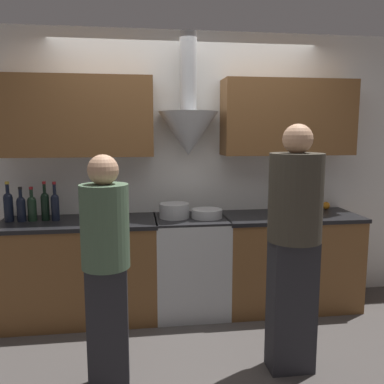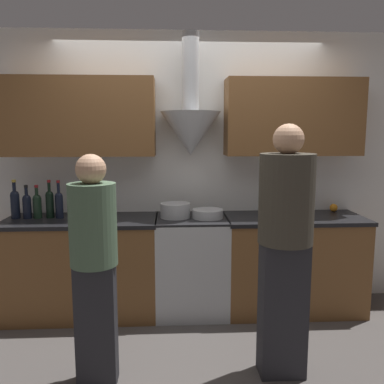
{
  "view_description": "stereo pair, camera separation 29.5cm",
  "coord_description": "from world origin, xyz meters",
  "px_view_note": "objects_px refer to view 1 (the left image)",
  "views": [
    {
      "loc": [
        -0.49,
        -3.26,
        1.67
      ],
      "look_at": [
        0.0,
        0.24,
        1.14
      ],
      "focal_mm": 38.0,
      "sensor_mm": 36.0,
      "label": 1
    },
    {
      "loc": [
        -0.19,
        -3.28,
        1.67
      ],
      "look_at": [
        0.0,
        0.24,
        1.14
      ],
      "focal_mm": 38.0,
      "sensor_mm": 36.0,
      "label": 2
    }
  ],
  "objects_px": {
    "stove_range": "(190,264)",
    "orange_fruit": "(326,206)",
    "person_foreground_right": "(294,239)",
    "wine_bottle_2": "(32,207)",
    "stock_pot": "(174,211)",
    "mixing_bowl": "(207,213)",
    "wine_bottle_4": "(55,205)",
    "person_foreground_left": "(106,263)",
    "wine_bottle_3": "(45,205)",
    "wine_bottle_0": "(8,205)",
    "wine_bottle_1": "(21,207)"
  },
  "relations": [
    {
      "from": "stock_pot",
      "to": "wine_bottle_2",
      "type": "bearing_deg",
      "value": 178.12
    },
    {
      "from": "stock_pot",
      "to": "wine_bottle_4",
      "type": "bearing_deg",
      "value": 178.3
    },
    {
      "from": "mixing_bowl",
      "to": "stock_pot",
      "type": "bearing_deg",
      "value": 171.81
    },
    {
      "from": "wine_bottle_1",
      "to": "orange_fruit",
      "type": "bearing_deg",
      "value": 3.17
    },
    {
      "from": "wine_bottle_3",
      "to": "wine_bottle_2",
      "type": "bearing_deg",
      "value": -174.24
    },
    {
      "from": "wine_bottle_1",
      "to": "wine_bottle_4",
      "type": "bearing_deg",
      "value": 0.09
    },
    {
      "from": "wine_bottle_0",
      "to": "person_foreground_right",
      "type": "height_order",
      "value": "person_foreground_right"
    },
    {
      "from": "mixing_bowl",
      "to": "person_foreground_left",
      "type": "distance_m",
      "value": 1.34
    },
    {
      "from": "wine_bottle_2",
      "to": "stock_pot",
      "type": "bearing_deg",
      "value": -1.88
    },
    {
      "from": "stock_pot",
      "to": "orange_fruit",
      "type": "relative_size",
      "value": 3.55
    },
    {
      "from": "mixing_bowl",
      "to": "person_foreground_right",
      "type": "bearing_deg",
      "value": -67.2
    },
    {
      "from": "wine_bottle_3",
      "to": "stock_pot",
      "type": "bearing_deg",
      "value": -2.62
    },
    {
      "from": "mixing_bowl",
      "to": "orange_fruit",
      "type": "distance_m",
      "value": 1.28
    },
    {
      "from": "stove_range",
      "to": "person_foreground_right",
      "type": "relative_size",
      "value": 0.52
    },
    {
      "from": "stove_range",
      "to": "wine_bottle_0",
      "type": "bearing_deg",
      "value": 178.05
    },
    {
      "from": "wine_bottle_4",
      "to": "mixing_bowl",
      "type": "bearing_deg",
      "value": -3.13
    },
    {
      "from": "wine_bottle_2",
      "to": "wine_bottle_0",
      "type": "bearing_deg",
      "value": 179.42
    },
    {
      "from": "wine_bottle_0",
      "to": "wine_bottle_1",
      "type": "xyz_separation_m",
      "value": [
        0.11,
        -0.01,
        -0.02
      ]
    },
    {
      "from": "orange_fruit",
      "to": "person_foreground_left",
      "type": "xyz_separation_m",
      "value": [
        -2.09,
        -1.27,
        -0.08
      ]
    },
    {
      "from": "wine_bottle_2",
      "to": "wine_bottle_3",
      "type": "bearing_deg",
      "value": 5.76
    },
    {
      "from": "orange_fruit",
      "to": "person_foreground_left",
      "type": "height_order",
      "value": "person_foreground_left"
    },
    {
      "from": "wine_bottle_4",
      "to": "wine_bottle_3",
      "type": "bearing_deg",
      "value": 166.75
    },
    {
      "from": "wine_bottle_4",
      "to": "person_foreground_left",
      "type": "height_order",
      "value": "person_foreground_left"
    },
    {
      "from": "mixing_bowl",
      "to": "wine_bottle_3",
      "type": "bearing_deg",
      "value": 176.23
    },
    {
      "from": "wine_bottle_0",
      "to": "orange_fruit",
      "type": "xyz_separation_m",
      "value": [
        2.99,
        0.15,
        -0.11
      ]
    },
    {
      "from": "wine_bottle_3",
      "to": "mixing_bowl",
      "type": "bearing_deg",
      "value": -3.77
    },
    {
      "from": "stove_range",
      "to": "mixing_bowl",
      "type": "xyz_separation_m",
      "value": [
        0.15,
        -0.03,
        0.48
      ]
    },
    {
      "from": "person_foreground_right",
      "to": "mixing_bowl",
      "type": "bearing_deg",
      "value": 112.8
    },
    {
      "from": "orange_fruit",
      "to": "person_foreground_right",
      "type": "xyz_separation_m",
      "value": [
        -0.84,
        -1.24,
        0.02
      ]
    },
    {
      "from": "wine_bottle_0",
      "to": "person_foreground_right",
      "type": "distance_m",
      "value": 2.42
    },
    {
      "from": "wine_bottle_1",
      "to": "orange_fruit",
      "type": "height_order",
      "value": "wine_bottle_1"
    },
    {
      "from": "wine_bottle_1",
      "to": "person_foreground_left",
      "type": "relative_size",
      "value": 0.2
    },
    {
      "from": "wine_bottle_4",
      "to": "person_foreground_left",
      "type": "bearing_deg",
      "value": -65.46
    },
    {
      "from": "stove_range",
      "to": "mixing_bowl",
      "type": "height_order",
      "value": "mixing_bowl"
    },
    {
      "from": "wine_bottle_1",
      "to": "orange_fruit",
      "type": "distance_m",
      "value": 2.89
    },
    {
      "from": "stove_range",
      "to": "orange_fruit",
      "type": "distance_m",
      "value": 1.5
    },
    {
      "from": "wine_bottle_4",
      "to": "person_foreground_right",
      "type": "height_order",
      "value": "person_foreground_right"
    },
    {
      "from": "stock_pot",
      "to": "wine_bottle_0",
      "type": "bearing_deg",
      "value": 178.3
    },
    {
      "from": "wine_bottle_0",
      "to": "stove_range",
      "type": "bearing_deg",
      "value": -1.95
    },
    {
      "from": "wine_bottle_0",
      "to": "orange_fruit",
      "type": "bearing_deg",
      "value": 2.83
    },
    {
      "from": "wine_bottle_1",
      "to": "wine_bottle_2",
      "type": "relative_size",
      "value": 1.01
    },
    {
      "from": "wine_bottle_1",
      "to": "wine_bottle_3",
      "type": "relative_size",
      "value": 0.88
    },
    {
      "from": "person_foreground_right",
      "to": "person_foreground_left",
      "type": "bearing_deg",
      "value": -178.33
    },
    {
      "from": "wine_bottle_0",
      "to": "person_foreground_left",
      "type": "xyz_separation_m",
      "value": [
        0.9,
        -1.13,
        -0.19
      ]
    },
    {
      "from": "wine_bottle_2",
      "to": "orange_fruit",
      "type": "relative_size",
      "value": 3.96
    },
    {
      "from": "person_foreground_right",
      "to": "wine_bottle_0",
      "type": "bearing_deg",
      "value": 153.16
    },
    {
      "from": "wine_bottle_1",
      "to": "person_foreground_left",
      "type": "bearing_deg",
      "value": -54.53
    },
    {
      "from": "stock_pot",
      "to": "orange_fruit",
      "type": "bearing_deg",
      "value": 7.0
    },
    {
      "from": "mixing_bowl",
      "to": "orange_fruit",
      "type": "relative_size",
      "value": 3.65
    },
    {
      "from": "wine_bottle_0",
      "to": "mixing_bowl",
      "type": "xyz_separation_m",
      "value": [
        1.73,
        -0.09,
        -0.1
      ]
    }
  ]
}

